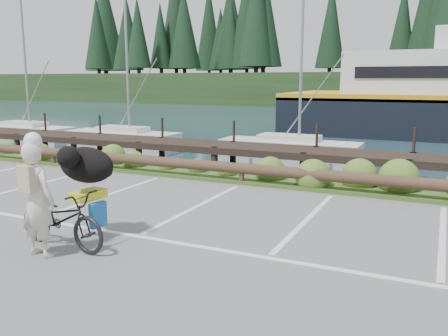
{
  "coord_description": "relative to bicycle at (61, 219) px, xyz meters",
  "views": [
    {
      "loc": [
        5.08,
        -7.43,
        2.91
      ],
      "look_at": [
        0.99,
        1.32,
        1.1
      ],
      "focal_mm": 38.0,
      "sensor_mm": 36.0,
      "label": 1
    }
  ],
  "objects": [
    {
      "name": "harbor_backdrop",
      "position": [
        1.24,
        79.95,
        -0.52
      ],
      "size": [
        170.0,
        160.0,
        30.0
      ],
      "color": "#1C3543",
      "rests_on": "ground"
    },
    {
      "name": "ground",
      "position": [
        0.85,
        1.43,
        -0.52
      ],
      "size": [
        72.0,
        72.0,
        0.0
      ],
      "primitive_type": "plane",
      "color": "#5A5A5C"
    },
    {
      "name": "dog",
      "position": [
        0.06,
        0.63,
        0.85
      ],
      "size": [
        0.67,
        1.2,
        0.66
      ],
      "primitive_type": "ellipsoid",
      "rotation": [
        0.0,
        0.0,
        1.47
      ],
      "color": "black",
      "rests_on": "bicycle"
    },
    {
      "name": "bicycle",
      "position": [
        0.0,
        0.0,
        0.0
      ],
      "size": [
        2.04,
        0.88,
        1.04
      ],
      "primitive_type": "imported",
      "rotation": [
        0.0,
        0.0,
        1.47
      ],
      "color": "black",
      "rests_on": "ground"
    },
    {
      "name": "log_rail",
      "position": [
        0.85,
        6.03,
        -0.52
      ],
      "size": [
        32.0,
        0.3,
        0.6
      ],
      "primitive_type": null,
      "color": "#443021",
      "rests_on": "ground"
    },
    {
      "name": "cyclist",
      "position": [
        -0.05,
        -0.46,
        0.44
      ],
      "size": [
        0.74,
        0.53,
        1.92
      ],
      "primitive_type": "imported",
      "rotation": [
        0.0,
        0.0,
        3.04
      ],
      "color": "beige",
      "rests_on": "ground"
    },
    {
      "name": "vegetation_strip",
      "position": [
        0.85,
        6.73,
        -0.47
      ],
      "size": [
        34.0,
        1.6,
        0.1
      ],
      "primitive_type": "cube",
      "color": "#3D5B21",
      "rests_on": "ground"
    }
  ]
}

